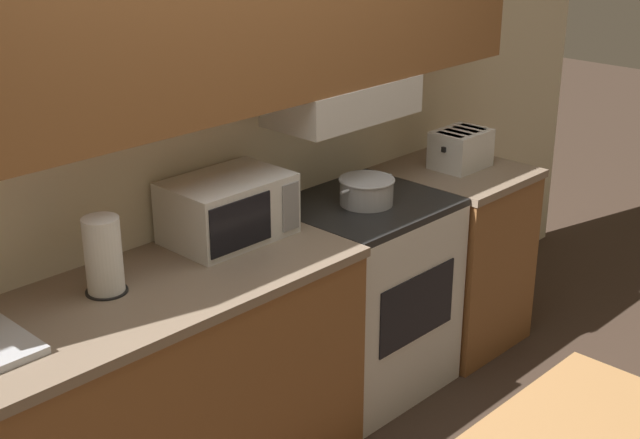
% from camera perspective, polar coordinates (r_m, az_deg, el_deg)
% --- Properties ---
extents(ground_plane, '(16.00, 16.00, 0.00)m').
position_cam_1_polar(ground_plane, '(4.02, -6.41, -11.98)').
color(ground_plane, '#3D2D23').
extents(wall_back, '(5.44, 0.38, 2.55)m').
position_cam_1_polar(wall_back, '(3.40, -6.54, 8.69)').
color(wall_back, beige).
rests_on(wall_back, ground_plane).
extents(lower_counter_main, '(1.78, 0.64, 0.89)m').
position_cam_1_polar(lower_counter_main, '(3.25, -11.97, -11.91)').
color(lower_counter_main, brown).
rests_on(lower_counter_main, ground_plane).
extents(lower_counter_right_stub, '(0.58, 0.64, 0.89)m').
position_cam_1_polar(lower_counter_right_stub, '(4.42, 8.42, -2.21)').
color(lower_counter_right_stub, brown).
rests_on(lower_counter_right_stub, ground_plane).
extents(stove_range, '(0.69, 0.60, 0.89)m').
position_cam_1_polar(stove_range, '(3.97, 2.80, -4.89)').
color(stove_range, silver).
rests_on(stove_range, ground_plane).
extents(cooking_pot, '(0.32, 0.24, 0.11)m').
position_cam_1_polar(cooking_pot, '(3.75, 3.00, 1.89)').
color(cooking_pot, '#B7BABF').
rests_on(cooking_pot, stove_range).
extents(microwave, '(0.47, 0.32, 0.24)m').
position_cam_1_polar(microwave, '(3.40, -5.91, 0.71)').
color(microwave, silver).
rests_on(microwave, lower_counter_main).
extents(toaster, '(0.27, 0.20, 0.18)m').
position_cam_1_polar(toaster, '(4.26, 9.00, 4.50)').
color(toaster, silver).
rests_on(toaster, lower_counter_right_stub).
extents(paper_towel_roll, '(0.14, 0.14, 0.27)m').
position_cam_1_polar(paper_towel_roll, '(3.03, -13.69, -2.27)').
color(paper_towel_roll, black).
rests_on(paper_towel_roll, lower_counter_main).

